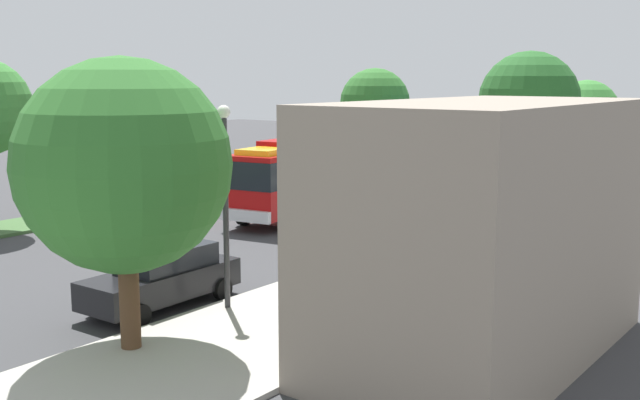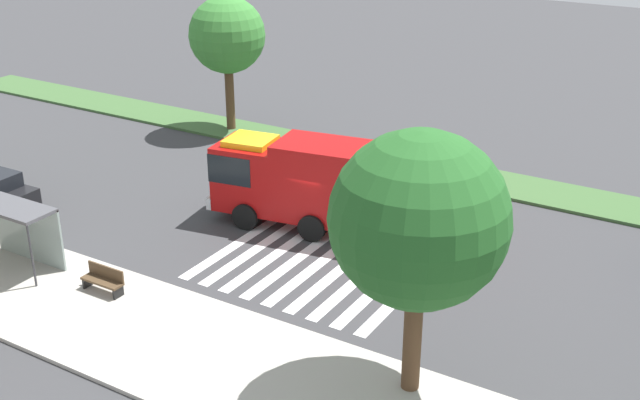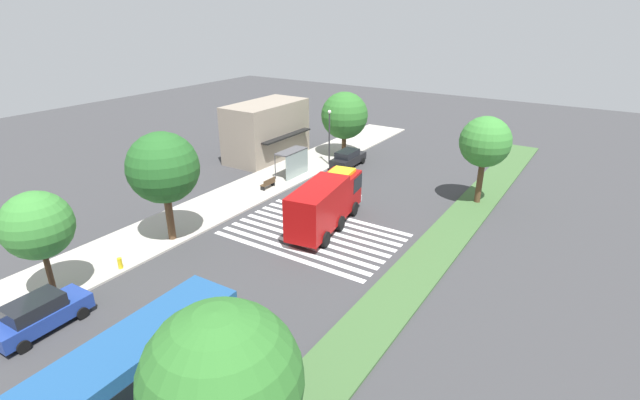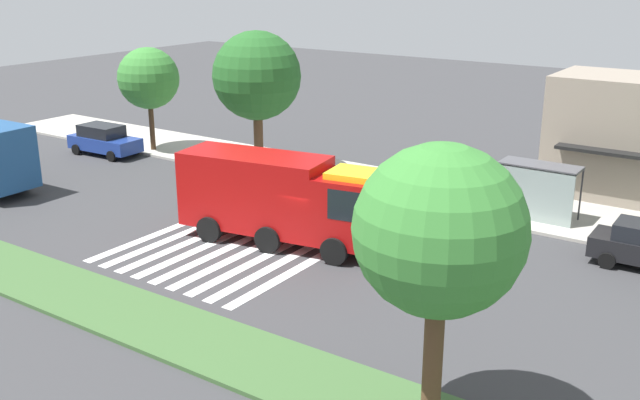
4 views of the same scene
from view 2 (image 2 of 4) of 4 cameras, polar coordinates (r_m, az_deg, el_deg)
ground_plane at (r=32.68m, az=-0.98°, el=-1.84°), size 120.00×120.00×0.00m
sidewalk at (r=26.12m, az=-12.17°, el=-9.29°), size 60.00×5.34×0.14m
median_strip at (r=39.36m, az=5.42°, el=2.68°), size 60.00×3.00×0.14m
crosswalk at (r=31.70m, az=2.35°, el=-2.70°), size 7.65×12.22×0.01m
fire_truck at (r=31.71m, az=-0.26°, el=1.36°), size 9.30×3.80×3.66m
bus_stop_shelter at (r=30.69m, az=-20.76°, el=-1.35°), size 3.50×1.40×2.46m
bench_near_shelter at (r=28.45m, az=-15.24°, el=-5.50°), size 1.60×0.50×0.90m
sidewalk_tree_west at (r=20.65m, az=7.09°, el=-1.47°), size 4.77×4.77×7.61m
median_tree_west at (r=42.99m, az=-6.67°, el=11.61°), size 4.05×4.05×7.17m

